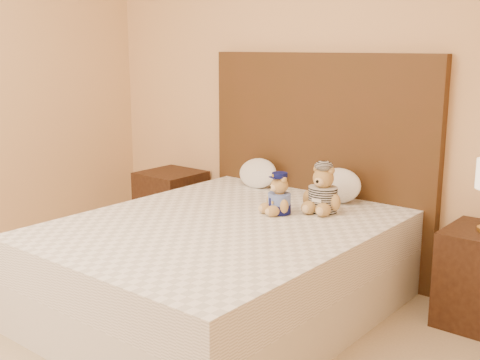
# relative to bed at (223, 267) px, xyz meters

# --- Properties ---
(bed) EXTENTS (1.60, 2.00, 0.55)m
(bed) POSITION_rel_bed_xyz_m (0.00, 0.00, 0.00)
(bed) COLOR white
(bed) RESTS_ON ground
(headboard) EXTENTS (1.75, 0.08, 1.50)m
(headboard) POSITION_rel_bed_xyz_m (0.00, 1.01, 0.47)
(headboard) COLOR #482A15
(headboard) RESTS_ON ground
(nightstand_left) EXTENTS (0.45, 0.45, 0.55)m
(nightstand_left) POSITION_rel_bed_xyz_m (-1.25, 0.80, -0.00)
(nightstand_left) COLOR #3C2213
(nightstand_left) RESTS_ON ground
(teddy_police) EXTENTS (0.28, 0.27, 0.25)m
(teddy_police) POSITION_rel_bed_xyz_m (0.14, 0.36, 0.40)
(teddy_police) COLOR #B08144
(teddy_police) RESTS_ON bed
(teddy_prisoner) EXTENTS (0.28, 0.27, 0.29)m
(teddy_prisoner) POSITION_rel_bed_xyz_m (0.33, 0.55, 0.42)
(teddy_prisoner) COLOR #B08144
(teddy_prisoner) RESTS_ON bed
(pillow_left) EXTENTS (0.32, 0.20, 0.22)m
(pillow_left) POSITION_rel_bed_xyz_m (-0.39, 0.83, 0.39)
(pillow_left) COLOR white
(pillow_left) RESTS_ON bed
(pillow_right) EXTENTS (0.34, 0.22, 0.24)m
(pillow_right) POSITION_rel_bed_xyz_m (0.27, 0.83, 0.39)
(pillow_right) COLOR white
(pillow_right) RESTS_ON bed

